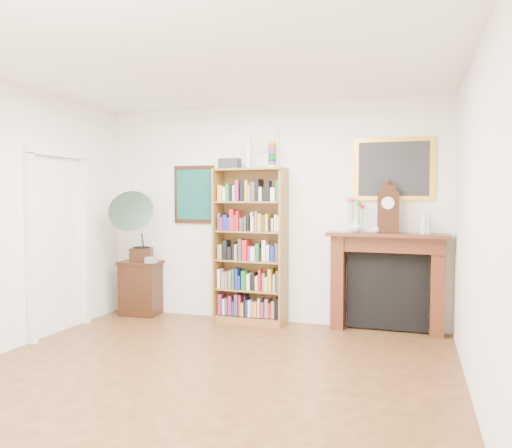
# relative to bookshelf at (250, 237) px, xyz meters

# --- Properties ---
(room) EXTENTS (4.51, 5.01, 2.81)m
(room) POSITION_rel_bookshelf_xyz_m (0.20, -2.32, 0.29)
(room) COLOR #4C2817
(room) RESTS_ON ground
(door_casing) EXTENTS (0.08, 1.02, 2.17)m
(door_casing) POSITION_rel_bookshelf_xyz_m (-2.00, -1.12, 0.15)
(door_casing) COLOR white
(door_casing) RESTS_ON left_wall
(teal_poster) EXTENTS (0.58, 0.04, 0.78)m
(teal_poster) POSITION_rel_bookshelf_xyz_m (-0.85, 0.16, 0.54)
(teal_poster) COLOR black
(teal_poster) RESTS_ON back_wall
(small_picture) EXTENTS (0.26, 0.04, 0.30)m
(small_picture) POSITION_rel_bookshelf_xyz_m (0.20, 0.16, 1.24)
(small_picture) COLOR white
(small_picture) RESTS_ON back_wall
(gilt_painting) EXTENTS (0.95, 0.04, 0.75)m
(gilt_painting) POSITION_rel_bookshelf_xyz_m (1.75, 0.16, 0.84)
(gilt_painting) COLOR gold
(gilt_painting) RESTS_ON back_wall
(bookshelf) EXTENTS (0.93, 0.39, 2.28)m
(bookshelf) POSITION_rel_bookshelf_xyz_m (0.00, 0.00, 0.00)
(bookshelf) COLOR brown
(bookshelf) RESTS_ON floor
(side_cabinet) EXTENTS (0.57, 0.43, 0.74)m
(side_cabinet) POSITION_rel_bookshelf_xyz_m (-1.57, -0.03, -0.74)
(side_cabinet) COLOR black
(side_cabinet) RESTS_ON floor
(fireplace) EXTENTS (1.43, 0.40, 1.19)m
(fireplace) POSITION_rel_bookshelf_xyz_m (1.69, 0.08, -0.40)
(fireplace) COLOR #431C0F
(fireplace) RESTS_ON floor
(gramophone) EXTENTS (0.80, 0.89, 0.96)m
(gramophone) POSITION_rel_bookshelf_xyz_m (-1.58, -0.15, 0.17)
(gramophone) COLOR black
(gramophone) RESTS_ON side_cabinet
(cd_stack) EXTENTS (0.14, 0.14, 0.08)m
(cd_stack) POSITION_rel_bookshelf_xyz_m (-1.33, -0.17, -0.33)
(cd_stack) COLOR #A1A1AC
(cd_stack) RESTS_ON side_cabinet
(mantel_clock) EXTENTS (0.25, 0.15, 0.57)m
(mantel_clock) POSITION_rel_bookshelf_xyz_m (1.70, 0.01, 0.36)
(mantel_clock) COLOR black
(mantel_clock) RESTS_ON fireplace
(flower_vase) EXTENTS (0.20, 0.20, 0.16)m
(flower_vase) POSITION_rel_bookshelf_xyz_m (1.32, 0.04, 0.16)
(flower_vase) COLOR silver
(flower_vase) RESTS_ON fireplace
(teacup) EXTENTS (0.12, 0.12, 0.07)m
(teacup) POSITION_rel_bookshelf_xyz_m (1.56, -0.04, 0.12)
(teacup) COLOR silver
(teacup) RESTS_ON fireplace
(bottle_left) EXTENTS (0.07, 0.07, 0.24)m
(bottle_left) POSITION_rel_bookshelf_xyz_m (2.09, 0.02, 0.20)
(bottle_left) COLOR silver
(bottle_left) RESTS_ON fireplace
(bottle_right) EXTENTS (0.06, 0.06, 0.20)m
(bottle_right) POSITION_rel_bookshelf_xyz_m (2.14, 0.04, 0.18)
(bottle_right) COLOR silver
(bottle_right) RESTS_ON fireplace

